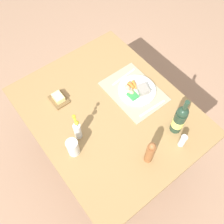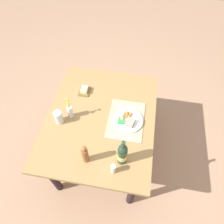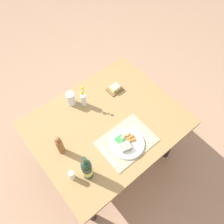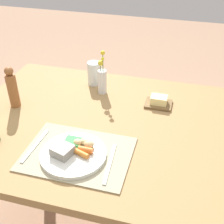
# 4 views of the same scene
# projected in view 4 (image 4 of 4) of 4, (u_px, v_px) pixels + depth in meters

# --- Properties ---
(ground_plane) EXTENTS (8.00, 8.00, 0.00)m
(ground_plane) POSITION_uv_depth(u_px,v_px,m) (98.00, 219.00, 1.78)
(ground_plane) COLOR tan
(dining_table) EXTENTS (1.19, 0.96, 0.72)m
(dining_table) POSITION_uv_depth(u_px,v_px,m) (94.00, 138.00, 1.43)
(dining_table) COLOR #9A7747
(dining_table) RESTS_ON ground_plane
(placemat) EXTENTS (0.42, 0.31, 0.01)m
(placemat) POSITION_uv_depth(u_px,v_px,m) (78.00, 154.00, 1.19)
(placemat) COLOR tan
(placemat) RESTS_ON dining_table
(dinner_plate) EXTENTS (0.26, 0.26, 0.05)m
(dinner_plate) POSITION_uv_depth(u_px,v_px,m) (72.00, 152.00, 1.17)
(dinner_plate) COLOR white
(dinner_plate) RESTS_ON placemat
(fork) EXTENTS (0.02, 0.21, 0.00)m
(fork) POSITION_uv_depth(u_px,v_px,m) (35.00, 145.00, 1.22)
(fork) COLOR silver
(fork) RESTS_ON placemat
(knife) EXTENTS (0.03, 0.22, 0.00)m
(knife) POSITION_uv_depth(u_px,v_px,m) (110.00, 163.00, 1.14)
(knife) COLOR silver
(knife) RESTS_ON placemat
(water_tumbler) EXTENTS (0.07, 0.07, 0.13)m
(water_tumbler) POSITION_uv_depth(u_px,v_px,m) (94.00, 75.00, 1.64)
(water_tumbler) COLOR silver
(water_tumbler) RESTS_ON dining_table
(pepper_mill) EXTENTS (0.05, 0.05, 0.21)m
(pepper_mill) POSITION_uv_depth(u_px,v_px,m) (12.00, 88.00, 1.43)
(pepper_mill) COLOR #93582F
(pepper_mill) RESTS_ON dining_table
(butter_dish) EXTENTS (0.13, 0.10, 0.05)m
(butter_dish) POSITION_uv_depth(u_px,v_px,m) (159.00, 102.00, 1.48)
(butter_dish) COLOR brown
(butter_dish) RESTS_ON dining_table
(flower_vase) EXTENTS (0.05, 0.05, 0.24)m
(flower_vase) POSITION_uv_depth(u_px,v_px,m) (102.00, 79.00, 1.54)
(flower_vase) COLOR silver
(flower_vase) RESTS_ON dining_table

